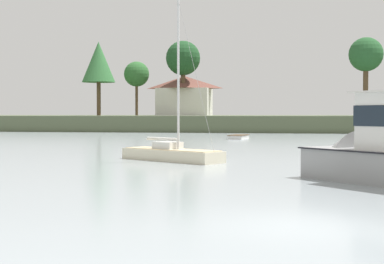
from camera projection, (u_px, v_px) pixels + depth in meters
The scene contains 10 objects.
ground_plane at pixel (302, 225), 12.58m from camera, with size 463.35×463.35×0.00m, color #939EA3.
far_shore_bank at pixel (291, 122), 94.49m from camera, with size 208.51×46.99×2.15m, color #4C563D.
sailboat_cream at pixel (172, 157), 29.85m from camera, with size 5.91×4.63×8.68m.
dinghy_white at pixel (239, 137), 56.13m from camera, with size 1.96×3.72×0.52m.
mooring_buoy_green at pixel (376, 135), 62.50m from camera, with size 0.42×0.42×0.47m.
shore_tree_right_mid at pixel (137, 74), 94.90m from camera, with size 4.15×4.15×8.92m.
shore_tree_inland_c at pixel (366, 56), 77.37m from camera, with size 4.59×4.59×10.59m.
shore_tree_inland_a at pixel (99, 62), 92.28m from camera, with size 5.32×5.32×11.87m.
shore_tree_center_left at pixel (183, 59), 93.75m from camera, with size 5.62×5.62×12.19m.
cottage_eastern at pixel (185, 95), 96.71m from camera, with size 9.30×7.34×6.62m.
Camera 1 is at (-0.31, -12.74, 2.45)m, focal length 53.80 mm.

